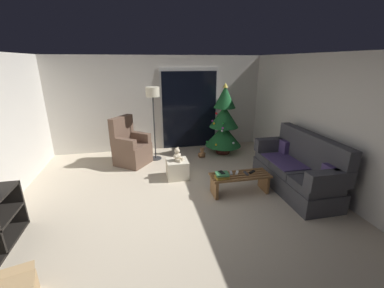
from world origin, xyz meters
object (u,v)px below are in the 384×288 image
Objects in this scene: christmas_tree at (224,123)px; floor_lamp at (153,99)px; couch at (297,170)px; book_stack at (222,175)px; armchair at (130,148)px; remote_graphite at (246,173)px; remote_black at (252,172)px; coffee_table at (240,180)px; ottoman at (177,169)px; teddy_bear_chestnut_by_tree at (202,153)px; cell_phone at (222,172)px; remote_silver at (231,173)px; remote_white at (237,173)px; teddy_bear_cream at (177,155)px.

christmas_tree is 1.03× the size of floor_lamp.
couch is 3.48m from floor_lamp.
book_stack is 2.53m from armchair.
remote_black is (0.13, 0.03, 0.00)m from remote_graphite.
coffee_table is 1.36m from ottoman.
floor_lamp is (-1.04, 2.10, 1.08)m from book_stack.
ottoman is (0.37, -1.15, -1.31)m from floor_lamp.
armchair reaches higher than teddy_bear_chestnut_by_tree.
remote_black is at bearing 172.60° from couch.
cell_phone is at bearing -116.87° from remote_black.
cell_phone is at bearing -54.73° from ottoman.
remote_silver is 0.64× the size of book_stack.
remote_graphite is at bearing -0.92° from cell_phone.
armchair is (-1.97, 1.79, 0.02)m from remote_white.
remote_white is 0.64× the size of book_stack.
remote_silver is 1.00× the size of remote_white.
floor_lamp reaches higher than ottoman.
armchair reaches higher than remote_white.
armchair is 1.26m from floor_lamp.
couch is at bearing -5.25° from remote_graphite.
christmas_tree is 1.92m from floor_lamp.
teddy_bear_chestnut_by_tree is at bearing 125.41° from couch.
book_stack is at bearing -109.35° from christmas_tree.
armchair is at bearing 134.56° from ottoman.
teddy_bear_chestnut_by_tree is at bearing 160.92° from remote_black.
teddy_bear_chestnut_by_tree is (-0.21, 1.78, -0.26)m from remote_white.
christmas_tree is at bearing 141.71° from remote_black.
christmas_tree reaches higher than remote_silver.
teddy_bear_cream is (-0.99, 0.80, 0.12)m from remote_white.
couch is 12.47× the size of remote_silver.
christmas_tree is at bearing 1.79° from floor_lamp.
remote_silver is at bearing -104.92° from christmas_tree.
ottoman is at bearing -139.71° from christmas_tree.
christmas_tree reaches higher than floor_lamp.
teddy_bear_chestnut_by_tree is (-0.37, 1.85, -0.26)m from remote_graphite.
ottoman is (-0.89, 0.80, -0.19)m from remote_silver.
cell_phone is at bearing -93.84° from teddy_bear_chestnut_by_tree.
remote_white is (-0.29, 0.04, 0.00)m from remote_black.
couch is at bearing 48.14° from remote_black.
book_stack is (-0.37, -0.07, 0.17)m from coffee_table.
christmas_tree is at bearing 82.04° from remote_graphite.
remote_silver is (-0.15, 0.08, 0.13)m from coffee_table.
remote_black is 2.83m from floor_lamp.
floor_lamp is at bearing 109.31° from cell_phone.
cell_phone is 0.33× the size of ottoman.
teddy_bear_cream is (0.38, -1.16, -1.00)m from floor_lamp.
remote_silver is at bearing 152.73° from coffee_table.
ottoman is at bearing 142.17° from remote_graphite.
armchair reaches higher than ottoman.
cell_phone is 2.51m from armchair.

